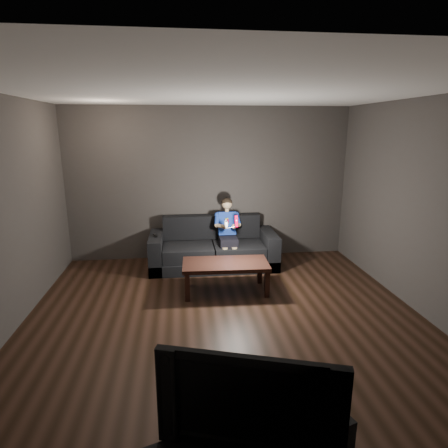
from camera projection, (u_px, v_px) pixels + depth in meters
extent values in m
plane|color=black|center=(226.00, 322.00, 4.61)|extent=(5.00, 5.00, 0.00)
cube|color=#3F3936|center=(210.00, 184.00, 6.68)|extent=(5.00, 0.04, 2.70)
cube|color=#3F3936|center=(287.00, 327.00, 1.87)|extent=(5.00, 0.04, 2.70)
cube|color=#3F3936|center=(430.00, 210.00, 4.56)|extent=(0.04, 5.00, 2.70)
cube|color=white|center=(227.00, 91.00, 3.94)|extent=(5.00, 5.00, 0.02)
cube|color=black|center=(213.00, 261.00, 6.46)|extent=(2.14, 0.93, 0.19)
cube|color=black|center=(188.00, 253.00, 6.27)|extent=(0.84, 0.65, 0.22)
cube|color=black|center=(239.00, 251.00, 6.37)|extent=(0.84, 0.65, 0.22)
cube|color=black|center=(211.00, 226.00, 6.67)|extent=(1.71, 0.21, 0.42)
cube|color=black|center=(156.00, 252.00, 6.31)|extent=(0.21, 0.93, 0.58)
cube|color=black|center=(268.00, 248.00, 6.52)|extent=(0.21, 0.93, 0.58)
cube|color=black|center=(228.00, 241.00, 6.28)|extent=(0.29, 0.37, 0.14)
cube|color=navy|center=(227.00, 223.00, 6.40)|extent=(0.29, 0.21, 0.41)
cube|color=yellow|center=(227.00, 221.00, 6.31)|extent=(0.09, 0.09, 0.10)
cube|color=red|center=(227.00, 221.00, 6.31)|extent=(0.06, 0.06, 0.06)
cylinder|color=tan|center=(227.00, 210.00, 6.35)|extent=(0.07, 0.07, 0.06)
sphere|color=tan|center=(227.00, 204.00, 6.32)|extent=(0.18, 0.18, 0.18)
ellipsoid|color=black|center=(227.00, 202.00, 6.33)|extent=(0.19, 0.19, 0.16)
cylinder|color=navy|center=(217.00, 220.00, 6.30)|extent=(0.08, 0.22, 0.19)
cylinder|color=navy|center=(238.00, 219.00, 6.34)|extent=(0.08, 0.22, 0.19)
cylinder|color=tan|center=(221.00, 225.00, 6.17)|extent=(0.14, 0.23, 0.10)
cylinder|color=tan|center=(237.00, 224.00, 6.20)|extent=(0.14, 0.23, 0.10)
sphere|color=tan|center=(225.00, 227.00, 6.09)|extent=(0.08, 0.08, 0.08)
sphere|color=tan|center=(234.00, 226.00, 6.11)|extent=(0.08, 0.08, 0.08)
cylinder|color=tan|center=(225.00, 257.00, 6.14)|extent=(0.09, 0.09, 0.33)
cylinder|color=tan|center=(234.00, 257.00, 6.15)|extent=(0.09, 0.09, 0.33)
cube|color=red|center=(236.00, 221.00, 5.87)|extent=(0.05, 0.07, 0.19)
cube|color=maroon|center=(236.00, 218.00, 5.83)|extent=(0.03, 0.01, 0.03)
cylinder|color=white|center=(236.00, 222.00, 5.85)|extent=(0.02, 0.01, 0.02)
ellipsoid|color=white|center=(226.00, 224.00, 5.87)|extent=(0.07, 0.10, 0.14)
cylinder|color=black|center=(227.00, 221.00, 5.82)|extent=(0.03, 0.01, 0.02)
cube|color=black|center=(155.00, 235.00, 6.18)|extent=(0.08, 0.15, 0.03)
cube|color=black|center=(156.00, 234.00, 6.22)|extent=(0.02, 0.02, 0.00)
cube|color=black|center=(225.00, 264.00, 5.38)|extent=(1.25, 0.66, 0.06)
cube|color=black|center=(187.00, 288.00, 5.13)|extent=(0.07, 0.07, 0.39)
cube|color=black|center=(267.00, 284.00, 5.25)|extent=(0.07, 0.07, 0.39)
cube|color=black|center=(187.00, 274.00, 5.61)|extent=(0.07, 0.07, 0.39)
cube|color=black|center=(260.00, 271.00, 5.74)|extent=(0.07, 0.07, 0.39)
imported|color=black|center=(251.00, 393.00, 2.22)|extent=(1.07, 0.46, 0.62)
cube|color=white|center=(335.00, 415.00, 2.33)|extent=(0.09, 0.16, 0.21)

